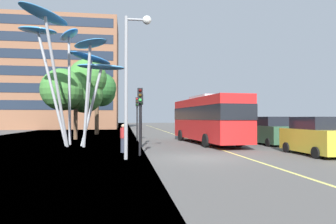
{
  "coord_description": "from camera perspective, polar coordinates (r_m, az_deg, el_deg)",
  "views": [
    {
      "loc": [
        -3.9,
        -15.12,
        2.04
      ],
      "look_at": [
        -0.72,
        7.14,
        2.5
      ],
      "focal_mm": 32.4,
      "sensor_mm": 36.0,
      "label": 1
    }
  ],
  "objects": [
    {
      "name": "red_bus",
      "position": [
        24.6,
        7.39,
        -1.02
      ],
      "size": [
        3.51,
        11.48,
        3.85
      ],
      "color": "red",
      "rests_on": "ground"
    },
    {
      "name": "car_parked_far",
      "position": [
        30.36,
        12.91,
        -3.14
      ],
      "size": [
        1.91,
        4.14,
        2.11
      ],
      "color": "#2D5138",
      "rests_on": "ground"
    },
    {
      "name": "tree_pavement_near",
      "position": [
        30.86,
        -16.74,
        4.3
      ],
      "size": [
        5.88,
        5.91,
        7.96
      ],
      "color": "brown",
      "rests_on": "ground"
    },
    {
      "name": "pedestrian",
      "position": [
        18.16,
        -8.45,
        -4.92
      ],
      "size": [
        0.34,
        0.34,
        1.69
      ],
      "color": "#2D3342",
      "rests_on": "ground"
    },
    {
      "name": "street_lamp",
      "position": [
        15.36,
        -6.8,
        8.43
      ],
      "size": [
        1.35,
        0.44,
        7.2
      ],
      "color": "gray",
      "rests_on": "ground"
    },
    {
      "name": "leaf_sculpture",
      "position": [
        23.86,
        -17.38,
        10.87
      ],
      "size": [
        8.09,
        7.66,
        9.34
      ],
      "color": "#9EA0A5",
      "rests_on": "ground"
    },
    {
      "name": "car_parked_mid",
      "position": [
        24.47,
        18.91,
        -3.51
      ],
      "size": [
        2.08,
        4.3,
        2.15
      ],
      "color": "#2D5138",
      "rests_on": "ground"
    },
    {
      "name": "traffic_light_kerb_near",
      "position": [
        16.52,
        -5.29,
        0.99
      ],
      "size": [
        0.28,
        0.42,
        3.67
      ],
      "color": "black",
      "rests_on": "ground"
    },
    {
      "name": "car_side_street",
      "position": [
        35.68,
        9.45,
        -2.82
      ],
      "size": [
        1.99,
        4.03,
        2.13
      ],
      "color": "#2D5138",
      "rests_on": "ground"
    },
    {
      "name": "traffic_light_kerb_far",
      "position": [
        22.1,
        -5.07,
        0.68
      ],
      "size": [
        0.28,
        0.42,
        3.81
      ],
      "color": "black",
      "rests_on": "ground"
    },
    {
      "name": "backdrop_building",
      "position": [
        63.9,
        -18.91,
        6.5
      ],
      "size": [
        20.86,
        13.12,
        21.01
      ],
      "color": "brown",
      "rests_on": "ground"
    },
    {
      "name": "traffic_light_island_mid",
      "position": [
        27.42,
        -5.83,
        0.47
      ],
      "size": [
        0.28,
        0.42,
        3.91
      ],
      "color": "black",
      "rests_on": "ground"
    },
    {
      "name": "tree_pavement_far",
      "position": [
        39.42,
        -12.6,
        4.34
      ],
      "size": [
        3.86,
        5.01,
        8.04
      ],
      "color": "brown",
      "rests_on": "ground"
    },
    {
      "name": "car_parked_near",
      "position": [
        18.71,
        26.06,
        -4.24
      ],
      "size": [
        2.1,
        4.51,
        2.12
      ],
      "color": "gold",
      "rests_on": "ground"
    },
    {
      "name": "ground",
      "position": [
        15.6,
        3.93,
        -8.86
      ],
      "size": [
        120.0,
        240.0,
        0.1
      ],
      "color": "#54514F"
    }
  ]
}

